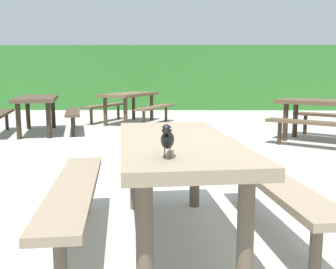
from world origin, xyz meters
TOP-DOWN VIEW (x-y plane):
  - ground_plane at (0.00, 0.00)m, footprint 60.00×60.00m
  - hedge_wall at (0.00, 10.85)m, footprint 28.00×1.54m
  - picnic_table_foreground at (-0.33, -0.17)m, footprint 1.90×1.93m
  - bird_grackle at (-0.38, -0.81)m, footprint 0.08×0.29m
  - picnic_table_mid_left at (-3.13, 4.89)m, footprint 2.05×2.07m
  - picnic_table_mid_right at (2.37, 3.87)m, footprint 2.37×2.36m
  - picnic_table_far_centre at (-1.45, 6.60)m, footprint 2.19×2.21m

SIDE VIEW (x-z plane):
  - ground_plane at x=0.00m, z-range 0.00..0.00m
  - picnic_table_foreground at x=-0.33m, z-range 0.19..0.93m
  - picnic_table_mid_left at x=-3.13m, z-range 0.19..0.93m
  - picnic_table_mid_right at x=2.37m, z-range 0.19..0.93m
  - picnic_table_far_centre at x=-1.45m, z-range 0.19..0.93m
  - bird_grackle at x=-0.38m, z-range 0.75..0.94m
  - hedge_wall at x=0.00m, z-range 0.00..2.16m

